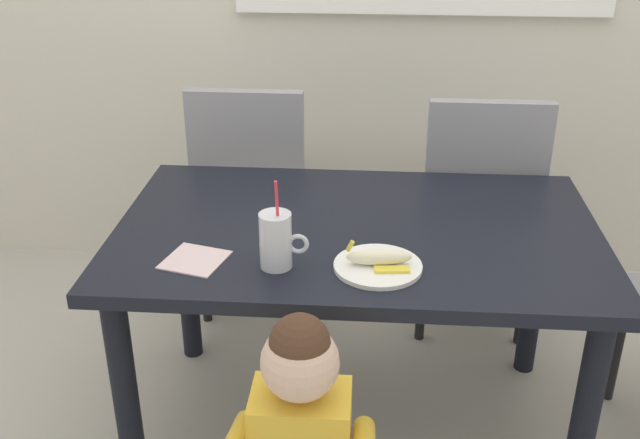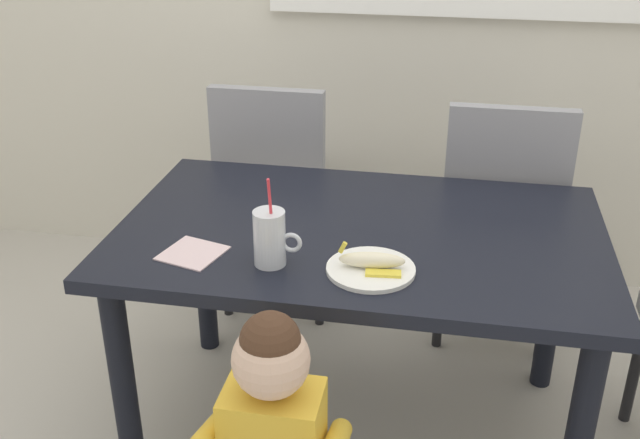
# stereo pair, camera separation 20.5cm
# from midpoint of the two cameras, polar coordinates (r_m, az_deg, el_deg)

# --- Properties ---
(ground_plane) EXTENTS (24.00, 24.00, 0.00)m
(ground_plane) POSITION_cam_midpoint_polar(r_m,az_deg,el_deg) (2.55, 0.13, -15.42)
(ground_plane) COLOR #B7B2A8
(dining_table) EXTENTS (1.39, 0.86, 0.73)m
(dining_table) POSITION_cam_midpoint_polar(r_m,az_deg,el_deg) (2.19, 0.15, -2.95)
(dining_table) COLOR black
(dining_table) RESTS_ON ground
(dining_chair_left) EXTENTS (0.44, 0.45, 0.96)m
(dining_chair_left) POSITION_cam_midpoint_polar(r_m,az_deg,el_deg) (2.89, -7.17, 2.36)
(dining_chair_left) COLOR gray
(dining_chair_left) RESTS_ON ground
(dining_chair_right) EXTENTS (0.44, 0.44, 0.96)m
(dining_chair_right) POSITION_cam_midpoint_polar(r_m,az_deg,el_deg) (2.79, 9.95, 1.30)
(dining_chair_right) COLOR gray
(dining_chair_right) RESTS_ON ground
(toddler_standing) EXTENTS (0.33, 0.24, 0.84)m
(toddler_standing) POSITION_cam_midpoint_polar(r_m,az_deg,el_deg) (1.73, -5.00, -16.27)
(toddler_standing) COLOR #3F4760
(toddler_standing) RESTS_ON ground
(milk_cup) EXTENTS (0.13, 0.08, 0.25)m
(milk_cup) POSITION_cam_midpoint_polar(r_m,az_deg,el_deg) (1.92, -6.43, -1.91)
(milk_cup) COLOR silver
(milk_cup) RESTS_ON dining_table
(snack_plate) EXTENTS (0.23, 0.23, 0.01)m
(snack_plate) POSITION_cam_midpoint_polar(r_m,az_deg,el_deg) (1.92, 1.42, -3.68)
(snack_plate) COLOR white
(snack_plate) RESTS_ON dining_table
(peeled_banana) EXTENTS (0.17, 0.11, 0.07)m
(peeled_banana) POSITION_cam_midpoint_polar(r_m,az_deg,el_deg) (1.91, 1.56, -3.02)
(peeled_banana) COLOR #F4EAC6
(peeled_banana) RESTS_ON snack_plate
(paper_napkin) EXTENTS (0.18, 0.18, 0.00)m
(paper_napkin) POSITION_cam_midpoint_polar(r_m,az_deg,el_deg) (2.01, -12.46, -3.11)
(paper_napkin) COLOR silver
(paper_napkin) RESTS_ON dining_table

